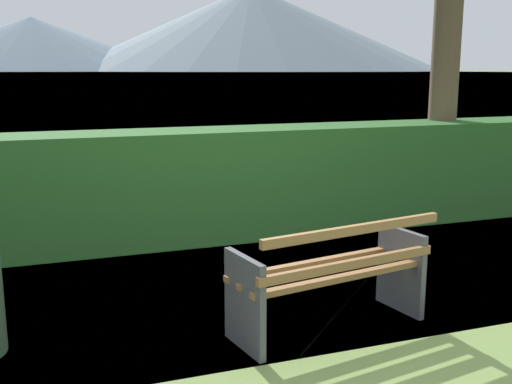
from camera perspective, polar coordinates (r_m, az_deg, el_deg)
The scene contains 5 objects.
ground_plane at distance 4.81m, azimuth 6.53°, elevation -12.33°, with size 1400.00×1400.00×0.00m, color olive.
water_surface at distance 313.52m, azimuth -19.76°, elevation 10.37°, with size 620.00×620.00×0.00m, color slate.
park_bench at distance 4.61m, azimuth 7.07°, elevation -7.78°, with size 1.59×0.82×0.87m.
hedge_row at distance 7.10m, azimuth -3.24°, elevation 0.82°, with size 12.29×0.83×1.26m, color #285B23.
distant_hills at distance 577.96m, azimuth -18.63°, elevation 14.03°, with size 775.21×363.30×77.31m.
Camera 1 is at (-1.98, -3.93, 1.93)m, focal length 42.98 mm.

